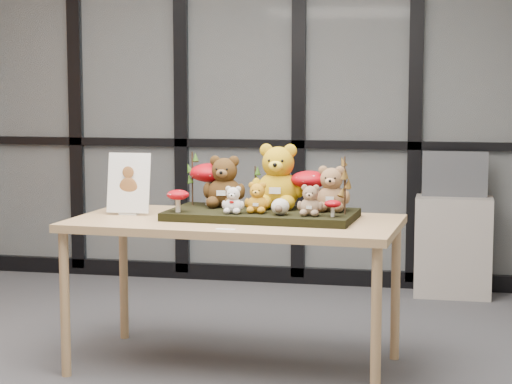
% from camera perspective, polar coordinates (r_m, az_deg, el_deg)
% --- Properties ---
extents(floor, '(5.00, 5.00, 0.00)m').
position_cam_1_polar(floor, '(4.81, -7.61, -11.49)').
color(floor, '#4E4F53').
rests_on(floor, ground).
extents(room_shell, '(5.00, 5.00, 5.00)m').
position_cam_1_polar(room_shell, '(4.57, -7.94, 8.94)').
color(room_shell, '#ACA9A2').
rests_on(room_shell, floor).
extents(glass_partition, '(4.90, 0.06, 2.78)m').
position_cam_1_polar(glass_partition, '(6.95, -1.04, 6.04)').
color(glass_partition, '#2D383F').
rests_on(glass_partition, floor).
extents(display_table, '(1.74, 0.95, 0.79)m').
position_cam_1_polar(display_table, '(4.83, -1.30, -2.45)').
color(display_table, tan).
rests_on(display_table, floor).
extents(diorama_tray, '(1.00, 0.55, 0.04)m').
position_cam_1_polar(diorama_tray, '(4.84, 0.35, -1.40)').
color(diorama_tray, black).
rests_on(diorama_tray, display_table).
extents(bear_pooh_yellow, '(0.30, 0.28, 0.38)m').
position_cam_1_polar(bear_pooh_yellow, '(4.93, 1.38, 1.19)').
color(bear_pooh_yellow, gold).
rests_on(bear_pooh_yellow, diorama_tray).
extents(bear_brown_medium, '(0.25, 0.22, 0.30)m').
position_cam_1_polar(bear_brown_medium, '(4.98, -1.95, 0.82)').
color(bear_brown_medium, '#442B11').
rests_on(bear_brown_medium, diorama_tray).
extents(bear_tan_back, '(0.21, 0.19, 0.26)m').
position_cam_1_polar(bear_tan_back, '(4.83, 4.67, 0.36)').
color(bear_tan_back, olive).
rests_on(bear_tan_back, diorama_tray).
extents(bear_small_yellow, '(0.14, 0.13, 0.17)m').
position_cam_1_polar(bear_small_yellow, '(4.75, 0.09, -0.24)').
color(bear_small_yellow, '#C48117').
rests_on(bear_small_yellow, diorama_tray).
extents(bear_white_bow, '(0.12, 0.11, 0.15)m').
position_cam_1_polar(bear_white_bow, '(4.73, -1.41, -0.40)').
color(bear_white_bow, silver).
rests_on(bear_white_bow, diorama_tray).
extents(bear_beige_small, '(0.14, 0.13, 0.17)m').
position_cam_1_polar(bear_beige_small, '(4.66, 3.36, -0.41)').
color(bear_beige_small, '#8C6E52').
rests_on(bear_beige_small, diorama_tray).
extents(plush_cream_hedgehog, '(0.07, 0.07, 0.09)m').
position_cam_1_polar(plush_cream_hedgehog, '(4.68, 1.50, -0.86)').
color(plush_cream_hedgehog, beige).
rests_on(plush_cream_hedgehog, diorama_tray).
extents(mushroom_back_left, '(0.23, 0.23, 0.25)m').
position_cam_1_polar(mushroom_back_left, '(5.07, -2.84, 0.63)').
color(mushroom_back_left, '#92040D').
rests_on(mushroom_back_left, diorama_tray).
extents(mushroom_back_right, '(0.20, 0.20, 0.22)m').
position_cam_1_polar(mushroom_back_right, '(4.90, 3.32, 0.25)').
color(mushroom_back_right, '#92040D').
rests_on(mushroom_back_right, diorama_tray).
extents(mushroom_front_left, '(0.12, 0.12, 0.13)m').
position_cam_1_polar(mushroom_front_left, '(4.79, -4.83, -0.48)').
color(mushroom_front_left, '#92040D').
rests_on(mushroom_front_left, diorama_tray).
extents(mushroom_front_right, '(0.08, 0.08, 0.09)m').
position_cam_1_polar(mushroom_front_right, '(4.62, 4.74, -0.96)').
color(mushroom_front_right, '#92040D').
rests_on(mushroom_front_right, diorama_tray).
extents(sprig_green_far_left, '(0.05, 0.05, 0.29)m').
position_cam_1_polar(sprig_green_far_left, '(5.07, -3.94, 0.84)').
color(sprig_green_far_left, '#14370C').
rests_on(sprig_green_far_left, diorama_tray).
extents(sprig_green_mid_left, '(0.05, 0.05, 0.22)m').
position_cam_1_polar(sprig_green_mid_left, '(5.08, -2.20, 0.47)').
color(sprig_green_mid_left, '#14370C').
rests_on(sprig_green_mid_left, diorama_tray).
extents(sprig_dry_far_right, '(0.05, 0.05, 0.29)m').
position_cam_1_polar(sprig_dry_far_right, '(4.84, 5.47, 0.51)').
color(sprig_dry_far_right, brown).
rests_on(sprig_dry_far_right, diorama_tray).
extents(sprig_dry_mid_right, '(0.05, 0.05, 0.23)m').
position_cam_1_polar(sprig_dry_mid_right, '(4.71, 5.51, 0.02)').
color(sprig_dry_mid_right, brown).
rests_on(sprig_dry_mid_right, diorama_tray).
extents(sprig_green_centre, '(0.05, 0.05, 0.21)m').
position_cam_1_polar(sprig_green_centre, '(5.03, -0.05, 0.38)').
color(sprig_green_centre, '#14370C').
rests_on(sprig_green_centre, diorama_tray).
extents(sign_holder, '(0.24, 0.07, 0.33)m').
position_cam_1_polar(sign_holder, '(5.02, -7.84, 0.40)').
color(sign_holder, silver).
rests_on(sign_holder, display_table).
extents(label_card, '(0.10, 0.03, 0.00)m').
position_cam_1_polar(label_card, '(4.49, -1.90, -2.31)').
color(label_card, white).
rests_on(label_card, display_table).
extents(cabinet, '(0.53, 0.31, 0.71)m').
position_cam_1_polar(cabinet, '(6.68, 12.03, -3.30)').
color(cabinet, '#9F978E').
rests_on(cabinet, floor).
extents(monitor, '(0.45, 0.05, 0.32)m').
position_cam_1_polar(monitor, '(6.63, 12.14, 1.09)').
color(monitor, '#4F5156').
rests_on(monitor, cabinet).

